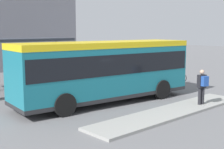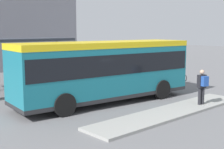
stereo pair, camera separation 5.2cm
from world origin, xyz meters
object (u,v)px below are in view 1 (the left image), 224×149
at_px(bicycle_blue, 169,76).
at_px(bicycle_yellow, 162,75).
at_px(bicycle_black, 156,74).
at_px(pedestrian_waiting, 202,85).
at_px(bicycle_red, 177,77).
at_px(city_bus, 105,67).
at_px(potted_planter_far_side, 14,87).

bearing_deg(bicycle_blue, bicycle_yellow, 176.29).
relative_size(bicycle_blue, bicycle_black, 0.94).
bearing_deg(pedestrian_waiting, bicycle_red, -29.03).
bearing_deg(city_bus, bicycle_yellow, 24.94).
xyz_separation_m(bicycle_yellow, bicycle_black, (0.09, 0.75, 0.02)).
relative_size(bicycle_red, bicycle_black, 0.92).
bearing_deg(bicycle_black, potted_planter_far_side, -96.64).
distance_m(pedestrian_waiting, bicycle_red, 8.04).
relative_size(pedestrian_waiting, bicycle_yellow, 1.13).
xyz_separation_m(pedestrian_waiting, bicycle_blue, (5.72, 6.34, -0.81)).
height_order(city_bus, pedestrian_waiting, city_bus).
relative_size(city_bus, potted_planter_far_side, 8.31).
xyz_separation_m(bicycle_black, potted_planter_far_side, (-11.98, 0.81, 0.28)).
bearing_deg(bicycle_red, potted_planter_far_side, 68.82).
distance_m(bicycle_red, bicycle_blue, 0.75).
relative_size(pedestrian_waiting, bicycle_red, 1.17).
xyz_separation_m(bicycle_red, potted_planter_far_side, (-11.83, 3.08, 0.30)).
relative_size(bicycle_red, bicycle_blue, 0.98).
relative_size(bicycle_red, bicycle_yellow, 0.97).
height_order(pedestrian_waiting, bicycle_blue, pedestrian_waiting).
distance_m(city_bus, bicycle_yellow, 9.38).
relative_size(bicycle_yellow, bicycle_black, 0.95).
height_order(city_bus, bicycle_black, city_bus).
bearing_deg(bicycle_yellow, bicycle_blue, 177.08).
bearing_deg(bicycle_red, city_bus, 92.93).
distance_m(bicycle_red, bicycle_yellow, 1.51).
bearing_deg(city_bus, bicycle_blue, 20.49).
distance_m(bicycle_blue, potted_planter_far_side, 12.05).
relative_size(pedestrian_waiting, potted_planter_far_side, 1.45).
bearing_deg(potted_planter_far_side, bicycle_red, -14.58).
height_order(bicycle_red, bicycle_black, bicycle_black).
distance_m(city_bus, bicycle_black, 9.73).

